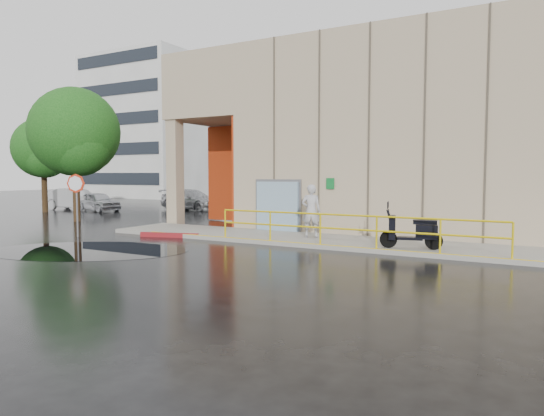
{
  "coord_description": "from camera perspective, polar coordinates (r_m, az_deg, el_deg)",
  "views": [
    {
      "loc": [
        9.62,
        -11.52,
        2.46
      ],
      "look_at": [
        1.56,
        3.0,
        1.3
      ],
      "focal_mm": 32.0,
      "sensor_mm": 36.0,
      "label": 1
    }
  ],
  "objects": [
    {
      "name": "red_curb",
      "position": [
        19.31,
        -11.99,
        -3.14
      ],
      "size": [
        2.36,
        0.82,
        0.18
      ],
      "primitive_type": "cube",
      "rotation": [
        0.0,
        0.0,
        0.27
      ],
      "color": "maroon",
      "rests_on": "ground"
    },
    {
      "name": "guardrail",
      "position": [
        15.72,
        8.89,
        -2.55
      ],
      "size": [
        9.56,
        0.06,
        1.03
      ],
      "color": "#DDC00B",
      "rests_on": "sidewalk"
    },
    {
      "name": "person",
      "position": [
        17.65,
        4.62,
        -0.36
      ],
      "size": [
        0.82,
        0.68,
        1.95
      ],
      "primitive_type": "imported",
      "rotation": [
        0.0,
        0.0,
        3.48
      ],
      "color": "#A8A8AD",
      "rests_on": "sidewalk"
    },
    {
      "name": "building",
      "position": [
        23.02,
        17.82,
        8.16
      ],
      "size": [
        20.0,
        10.17,
        8.0
      ],
      "color": "tan",
      "rests_on": "ground"
    },
    {
      "name": "distant_building",
      "position": [
        54.78,
        -14.69,
        9.15
      ],
      "size": [
        12.0,
        8.08,
        15.0
      ],
      "color": "#B7B7B2",
      "rests_on": "ground"
    },
    {
      "name": "sidewalk",
      "position": [
        17.14,
        9.64,
        -4.05
      ],
      "size": [
        20.0,
        3.0,
        0.15
      ],
      "primitive_type": "cube",
      "color": "gray",
      "rests_on": "ground"
    },
    {
      "name": "ground",
      "position": [
        15.21,
        -10.73,
        -5.38
      ],
      "size": [
        120.0,
        120.0,
        0.0
      ],
      "primitive_type": "plane",
      "color": "black",
      "rests_on": "ground"
    },
    {
      "name": "tree_near",
      "position": [
        27.08,
        -22.07,
        7.93
      ],
      "size": [
        4.56,
        4.56,
        6.92
      ],
      "rotation": [
        0.0,
        0.0,
        0.4
      ],
      "color": "black",
      "rests_on": "ground"
    },
    {
      "name": "car_a",
      "position": [
        34.25,
        -19.77,
        0.72
      ],
      "size": [
        3.99,
        2.26,
        1.28
      ],
      "primitive_type": "imported",
      "rotation": [
        0.0,
        0.0,
        1.36
      ],
      "color": "silver",
      "rests_on": "ground"
    },
    {
      "name": "stop_sign",
      "position": [
        20.4,
        -22.05,
        1.88
      ],
      "size": [
        0.71,
        0.3,
        2.47
      ],
      "rotation": [
        0.0,
        0.0,
        -0.02
      ],
      "color": "slate",
      "rests_on": "ground"
    },
    {
      "name": "car_b",
      "position": [
        36.18,
        -22.14,
        0.98
      ],
      "size": [
        4.7,
        2.27,
        1.49
      ],
      "primitive_type": "imported",
      "rotation": [
        0.0,
        0.0,
        1.73
      ],
      "color": "#BABABC",
      "rests_on": "ground"
    },
    {
      "name": "puddle",
      "position": [
        16.78,
        -20.82,
        -4.68
      ],
      "size": [
        7.6,
        6.38,
        0.01
      ],
      "primitive_type": "cube",
      "rotation": [
        0.0,
        0.0,
        0.43
      ],
      "color": "black",
      "rests_on": "ground"
    },
    {
      "name": "tree_far",
      "position": [
        34.46,
        -25.27,
        6.15
      ],
      "size": [
        3.84,
        3.83,
        6.05
      ],
      "rotation": [
        0.0,
        0.0,
        0.2
      ],
      "color": "black",
      "rests_on": "ground"
    },
    {
      "name": "scooter",
      "position": [
        15.57,
        16.15,
        -1.59
      ],
      "size": [
        1.92,
        0.99,
        1.46
      ],
      "rotation": [
        0.0,
        0.0,
        0.22
      ],
      "color": "black",
      "rests_on": "sidewalk"
    },
    {
      "name": "car_c",
      "position": [
        33.8,
        -9.42,
        0.97
      ],
      "size": [
        5.03,
        2.47,
        1.41
      ],
      "primitive_type": "imported",
      "rotation": [
        0.0,
        0.0,
        1.47
      ],
      "color": "#989A9E",
      "rests_on": "ground"
    }
  ]
}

